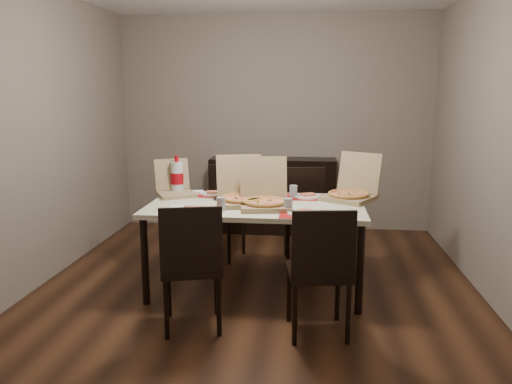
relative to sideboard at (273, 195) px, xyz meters
The scene contains 20 objects.
ground 1.84m from the sideboard, 90.00° to the right, with size 3.80×4.00×0.02m, color #412414.
room_walls 1.86m from the sideboard, 90.00° to the right, with size 3.84×4.02×2.62m.
sideboard is the anchor object (origin of this frame).
dining_table 1.84m from the sideboard, 90.15° to the right, with size 1.80×1.00×0.75m.
chair_near_left 2.70m from the sideboard, 97.71° to the right, with size 0.51×0.51×0.93m.
chair_near_right 2.73m from the sideboard, 78.90° to the right, with size 0.48×0.48×0.93m.
chair_far_left 1.07m from the sideboard, 114.22° to the right, with size 0.52×0.52×0.93m.
chair_far_right 1.09m from the sideboard, 68.42° to the right, with size 0.46×0.46×0.93m.
setting_near_left 2.20m from the sideboard, 101.04° to the right, with size 0.51×0.30×0.11m.
setting_near_right 2.21m from the sideboard, 79.86° to the right, with size 0.46×0.30×0.11m.
setting_far_left 1.59m from the sideboard, 105.02° to the right, with size 0.50×0.30×0.11m.
setting_far_right 1.61m from the sideboard, 75.38° to the right, with size 0.47×0.30×0.11m.
napkin_loose 1.84m from the sideboard, 88.82° to the right, with size 0.12×0.11×0.02m, color white.
pizza_box_center 1.99m from the sideboard, 87.62° to the right, with size 0.45×0.49×0.40m.
pizza_box_right 1.80m from the sideboard, 63.05° to the right, with size 0.56×0.58×0.40m.
pizza_box_left 1.77m from the sideboard, 116.62° to the right, with size 0.45×0.46×0.32m.
pizza_box_extra 1.88m from the sideboard, 93.83° to the right, with size 0.50×0.53×0.40m.
faina_plate 1.73m from the sideboard, 99.25° to the right, with size 0.25×0.25×0.03m.
dip_bowl 1.67m from the sideboard, 88.02° to the right, with size 0.11×0.11×0.03m, color white.
soda_bottle 1.72m from the sideboard, 118.00° to the right, with size 0.12×0.12×0.35m.
Camera 1 is at (0.44, -4.14, 1.67)m, focal length 35.00 mm.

